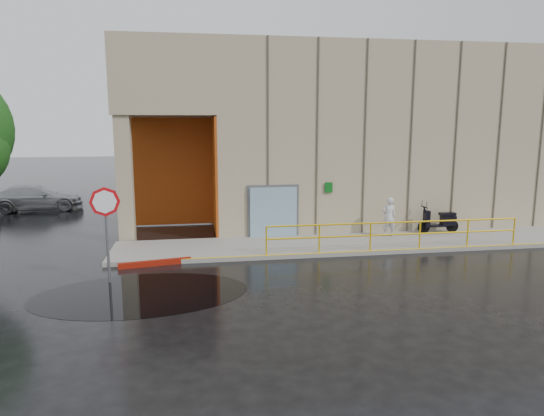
{
  "coord_description": "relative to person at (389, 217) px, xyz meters",
  "views": [
    {
      "loc": [
        -2.92,
        -13.09,
        4.68
      ],
      "look_at": [
        -0.32,
        3.0,
        1.83
      ],
      "focal_mm": 32.0,
      "sensor_mm": 36.0,
      "label": 1
    }
  ],
  "objects": [
    {
      "name": "ground",
      "position": [
        -4.83,
        -5.17,
        -0.95
      ],
      "size": [
        120.0,
        120.0,
        0.0
      ],
      "primitive_type": "plane",
      "color": "black",
      "rests_on": "ground"
    },
    {
      "name": "sidewalk",
      "position": [
        -0.83,
        -0.67,
        -0.88
      ],
      "size": [
        20.0,
        3.0,
        0.15
      ],
      "primitive_type": "cube",
      "color": "gray",
      "rests_on": "ground"
    },
    {
      "name": "building",
      "position": [
        0.27,
        5.81,
        3.25
      ],
      "size": [
        20.0,
        10.17,
        8.0
      ],
      "color": "tan",
      "rests_on": "ground"
    },
    {
      "name": "guardrail",
      "position": [
        -0.58,
        -2.02,
        -0.27
      ],
      "size": [
        9.56,
        0.06,
        1.03
      ],
      "color": "#E3B10B",
      "rests_on": "sidewalk"
    },
    {
      "name": "person",
      "position": [
        0.0,
        0.0,
        0.0
      ],
      "size": [
        0.6,
        0.42,
        1.6
      ],
      "primitive_type": "imported",
      "rotation": [
        0.0,
        0.0,
        3.08
      ],
      "color": "silver",
      "rests_on": "sidewalk"
    },
    {
      "name": "scooter",
      "position": [
        2.35,
        0.28,
        -0.02
      ],
      "size": [
        1.78,
        0.61,
        1.37
      ],
      "rotation": [
        0.0,
        0.0,
        -0.03
      ],
      "color": "black",
      "rests_on": "sidewalk"
    },
    {
      "name": "stop_sign",
      "position": [
        -10.33,
        -3.83,
        1.12
      ],
      "size": [
        0.86,
        0.2,
        2.88
      ],
      "rotation": [
        0.0,
        0.0,
        -0.21
      ],
      "color": "slate",
      "rests_on": "ground"
    },
    {
      "name": "red_curb",
      "position": [
        -9.11,
        -2.24,
        -0.86
      ],
      "size": [
        2.39,
        0.62,
        0.18
      ],
      "primitive_type": "cube",
      "rotation": [
        0.0,
        0.0,
        0.19
      ],
      "color": "maroon",
      "rests_on": "ground"
    },
    {
      "name": "puddle",
      "position": [
        -9.3,
        -4.98,
        -0.95
      ],
      "size": [
        6.11,
        3.95,
        0.01
      ],
      "primitive_type": "cube",
      "rotation": [
        0.0,
        0.0,
        0.05
      ],
      "color": "black",
      "rests_on": "ground"
    },
    {
      "name": "car_c",
      "position": [
        -16.27,
        9.47,
        -0.26
      ],
      "size": [
        5.0,
        2.61,
        1.39
      ],
      "primitive_type": "imported",
      "rotation": [
        0.0,
        0.0,
        1.72
      ],
      "color": "#AFB1B6",
      "rests_on": "ground"
    }
  ]
}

